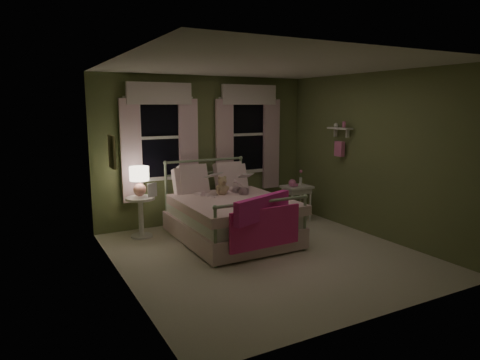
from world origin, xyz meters
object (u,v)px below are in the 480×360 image
bed (229,215)px  table_lamp (139,178)px  child_left (202,179)px  child_right (233,174)px  teddy_bear (222,187)px  nightstand_right (297,191)px  nightstand_left (141,211)px

bed → table_lamp: bearing=147.1°
bed → child_left: size_ratio=2.93×
child_right → teddy_bear: (-0.28, -0.16, -0.17)m
child_left → teddy_bear: 0.35m
bed → nightstand_right: bed is taller
child_right → table_lamp: child_right is taller
teddy_bear → nightstand_right: (1.57, 0.13, -0.24)m
nightstand_right → teddy_bear: bearing=-175.2°
child_left → child_right: child_right is taller
child_right → table_lamp: (-1.48, 0.35, -0.00)m
child_left → nightstand_right: (1.85, -0.03, -0.37)m
teddy_bear → table_lamp: 1.31m
bed → nightstand_left: bearing=147.1°
child_left → table_lamp: bearing=-35.2°
child_left → child_right: 0.56m
child_left → nightstand_right: bearing=165.0°
bed → nightstand_left: 1.42m
table_lamp → nightstand_left: bearing=0.0°
child_left → child_right: size_ratio=0.89×
bed → child_left: 0.73m
bed → teddy_bear: size_ratio=6.36×
child_left → nightstand_left: (-0.92, 0.35, -0.50)m
table_lamp → nightstand_right: 2.82m
bed → nightstand_right: 1.63m
nightstand_left → table_lamp: size_ratio=1.38×
nightstand_right → table_lamp: bearing=172.2°
child_left → table_lamp: 0.98m
nightstand_right → nightstand_left: bearing=172.2°
bed → teddy_bear: (0.00, 0.26, 0.41)m
bed → child_left: (-0.28, 0.42, 0.53)m
nightstand_right → child_left: bearing=179.1°
child_left → nightstand_left: bearing=-35.2°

